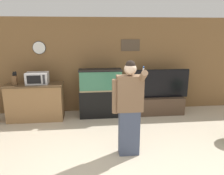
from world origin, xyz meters
The scene contains 8 objects.
ground_plane centered at (0.00, 0.00, 0.00)m, with size 18.00×18.00×0.00m, color beige.
wall_back_paneled centered at (0.00, 3.00, 1.30)m, with size 10.00×0.08×2.60m.
counter_island centered at (-1.75, 2.45, 0.48)m, with size 1.42×0.55×0.95m.
microwave centered at (-1.66, 2.48, 1.09)m, with size 0.54×0.35×0.29m.
knife_block centered at (-2.20, 2.44, 1.07)m, with size 0.10×0.12×0.33m.
aquarium_on_stand centered at (-0.08, 2.51, 0.64)m, with size 1.12×0.44×1.28m.
tv_on_stand centered at (1.57, 2.50, 0.37)m, with size 1.52×0.40×1.25m.
person_standing centered at (0.33, 0.58, 0.92)m, with size 0.56×0.42×1.76m.
Camera 1 is at (-0.35, -3.05, 2.25)m, focal length 35.00 mm.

